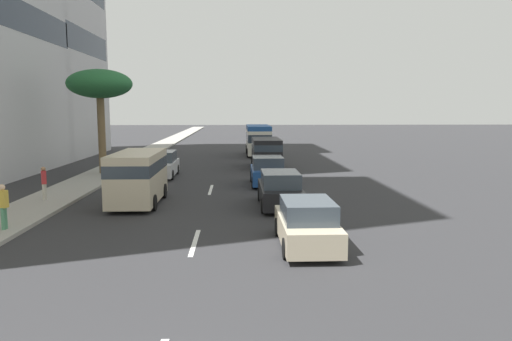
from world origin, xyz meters
The scene contains 14 objects.
ground_plane centered at (31.50, 0.00, 0.00)m, with size 198.00×198.00×0.00m, color #2D2D30.
sidewalk_right centered at (31.50, 7.66, 0.07)m, with size 162.00×2.72×0.15m, color #9E9B93.
lane_stripe_mid centered at (10.39, 0.00, 0.01)m, with size 3.20×0.16×0.01m, color silver.
lane_stripe_far centered at (20.84, 0.00, 0.01)m, with size 3.20×0.16×0.01m, color silver.
van_lead centered at (30.81, -3.74, 1.28)m, with size 5.16×2.18×2.23m.
minibus_second centered at (40.48, -3.60, 1.59)m, with size 6.77×2.32×2.90m.
car_third centered at (16.10, -3.41, 0.78)m, with size 4.45×1.87×1.65m.
van_fourth centered at (17.01, 3.19, 1.41)m, with size 5.08×2.12×2.46m.
car_fifth centered at (9.75, -3.68, 0.74)m, with size 4.21×1.81×1.57m.
car_sixth centered at (22.39, -3.27, 0.80)m, with size 4.06×1.95×1.70m.
car_seventh centered at (26.17, 3.47, 0.79)m, with size 4.64×1.83×1.68m.
pedestrian_near_lamp centered at (17.46, 7.72, 1.02)m, with size 0.38×0.33×1.60m.
pedestrian_mid_block centered at (11.88, 6.95, 1.05)m, with size 0.31×0.37×1.64m.
palm_tree centered at (27.13, 7.61, 6.01)m, with size 4.26×4.26×6.94m.
Camera 1 is at (-5.09, -1.38, 4.44)m, focal length 33.10 mm.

